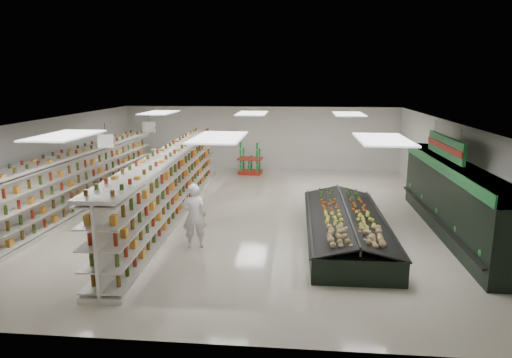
# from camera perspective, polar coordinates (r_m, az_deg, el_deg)

# --- Properties ---
(floor) EXTENTS (16.00, 16.00, 0.00)m
(floor) POSITION_cam_1_polar(r_m,az_deg,el_deg) (15.94, -1.98, -4.29)
(floor) COLOR beige
(floor) RESTS_ON ground
(ceiling) EXTENTS (14.00, 16.00, 0.02)m
(ceiling) POSITION_cam_1_polar(r_m,az_deg,el_deg) (15.32, -2.07, 7.24)
(ceiling) COLOR white
(ceiling) RESTS_ON wall_back
(wall_back) EXTENTS (14.00, 0.02, 3.20)m
(wall_back) POSITION_cam_1_polar(r_m,az_deg,el_deg) (23.41, 0.52, 5.12)
(wall_back) COLOR silver
(wall_back) RESTS_ON floor
(wall_front) EXTENTS (14.00, 0.02, 3.20)m
(wall_front) POSITION_cam_1_polar(r_m,az_deg,el_deg) (7.99, -9.59, -9.74)
(wall_front) COLOR silver
(wall_front) RESTS_ON floor
(wall_left) EXTENTS (0.02, 16.00, 3.20)m
(wall_left) POSITION_cam_1_polar(r_m,az_deg,el_deg) (17.85, -24.91, 1.65)
(wall_left) COLOR silver
(wall_left) RESTS_ON floor
(wall_right) EXTENTS (0.02, 16.00, 3.20)m
(wall_right) POSITION_cam_1_polar(r_m,az_deg,el_deg) (16.21, 23.33, 0.80)
(wall_right) COLOR silver
(wall_right) RESTS_ON floor
(produce_wall_case) EXTENTS (0.93, 8.00, 2.20)m
(produce_wall_case) POSITION_cam_1_polar(r_m,az_deg,el_deg) (14.75, 23.21, -1.70)
(produce_wall_case) COLOR black
(produce_wall_case) RESTS_ON floor
(aisle_sign_near) EXTENTS (0.52, 0.06, 0.75)m
(aisle_sign_near) POSITION_cam_1_polar(r_m,az_deg,el_deg) (14.47, -18.27, 4.53)
(aisle_sign_near) COLOR white
(aisle_sign_near) RESTS_ON ceiling
(aisle_sign_far) EXTENTS (0.52, 0.06, 0.75)m
(aisle_sign_far) POSITION_cam_1_polar(r_m,az_deg,el_deg) (18.18, -13.25, 6.32)
(aisle_sign_far) COLOR white
(aisle_sign_far) RESTS_ON ceiling
(hortifruti_banner) EXTENTS (0.12, 3.20, 0.95)m
(hortifruti_banner) POSITION_cam_1_polar(r_m,az_deg,el_deg) (14.41, 22.60, 3.76)
(hortifruti_banner) COLOR #207B38
(hortifruti_banner) RESTS_ON ceiling
(gondola_left) EXTENTS (1.33, 12.18, 2.11)m
(gondola_left) POSITION_cam_1_polar(r_m,az_deg,el_deg) (17.18, -21.57, -0.60)
(gondola_left) COLOR white
(gondola_left) RESTS_ON floor
(gondola_center) EXTENTS (1.41, 12.86, 2.22)m
(gondola_center) POSITION_cam_1_polar(r_m,az_deg,el_deg) (15.75, -10.50, -0.85)
(gondola_center) COLOR white
(gondola_center) RESTS_ON floor
(produce_island) EXTENTS (2.32, 6.30, 0.94)m
(produce_island) POSITION_cam_1_polar(r_m,az_deg,el_deg) (13.53, 11.13, -5.71)
(produce_island) COLOR black
(produce_island) RESTS_ON floor
(soda_endcap) EXTENTS (1.22, 0.91, 1.45)m
(soda_endcap) POSITION_cam_1_polar(r_m,az_deg,el_deg) (22.28, -0.74, 2.41)
(soda_endcap) COLOR #B22214
(soda_endcap) RESTS_ON floor
(shopper_main) EXTENTS (0.74, 0.57, 1.82)m
(shopper_main) POSITION_cam_1_polar(r_m,az_deg,el_deg) (12.65, -7.75, -4.58)
(shopper_main) COLOR silver
(shopper_main) RESTS_ON floor
(shopper_background) EXTENTS (0.86, 0.95, 1.67)m
(shopper_background) POSITION_cam_1_polar(r_m,az_deg,el_deg) (20.20, -12.51, 1.45)
(shopper_background) COLOR #99875E
(shopper_background) RESTS_ON floor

